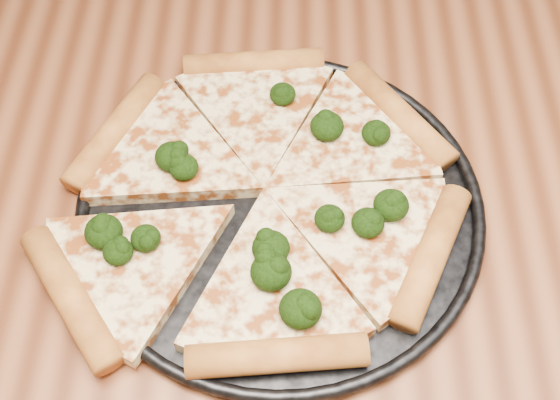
{
  "coord_description": "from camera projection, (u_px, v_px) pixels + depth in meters",
  "views": [
    {
      "loc": [
        -0.06,
        -0.39,
        1.29
      ],
      "look_at": [
        -0.07,
        -0.03,
        0.77
      ],
      "focal_mm": 46.12,
      "sensor_mm": 36.0,
      "label": 1
    }
  ],
  "objects": [
    {
      "name": "dining_table",
      "position": [
        347.0,
        235.0,
        0.74
      ],
      "size": [
        1.2,
        0.9,
        0.75
      ],
      "color": "brown",
      "rests_on": "ground"
    },
    {
      "name": "pizza_pan",
      "position": [
        280.0,
        205.0,
        0.64
      ],
      "size": [
        0.36,
        0.36,
        0.02
      ],
      "color": "black",
      "rests_on": "dining_table"
    },
    {
      "name": "pizza",
      "position": [
        259.0,
        192.0,
        0.63
      ],
      "size": [
        0.39,
        0.35,
        0.03
      ],
      "rotation": [
        0.0,
        0.0,
        0.1
      ],
      "color": "beige",
      "rests_on": "pizza_pan"
    },
    {
      "name": "broccoli_florets",
      "position": [
        264.0,
        210.0,
        0.61
      ],
      "size": [
        0.27,
        0.26,
        0.03
      ],
      "color": "black",
      "rests_on": "pizza"
    }
  ]
}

